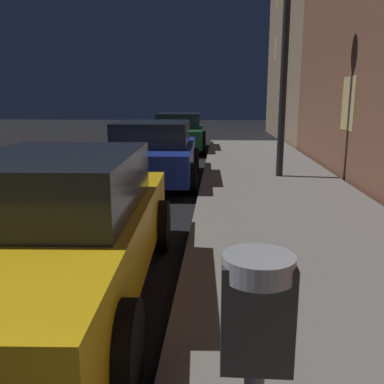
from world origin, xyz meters
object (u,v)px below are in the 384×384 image
at_px(car_yellow_cab, 58,229).
at_px(car_blue, 154,152).
at_px(parking_meter, 255,371).
at_px(street_lamp, 287,17).
at_px(car_green, 179,132).

bearing_deg(car_yellow_cab, car_blue, 89.98).
bearing_deg(parking_meter, car_yellow_cab, 121.54).
xyz_separation_m(parking_meter, street_lamp, (1.33, 8.76, 2.51)).
bearing_deg(car_green, car_blue, -89.98).
height_order(parking_meter, car_yellow_cab, parking_meter).
distance_m(car_yellow_cab, car_blue, 5.92).
bearing_deg(car_yellow_cab, street_lamp, 63.87).
bearing_deg(car_yellow_cab, car_green, 90.00).
bearing_deg(car_blue, parking_meter, -79.17).
relative_size(parking_meter, car_green, 0.32).
height_order(car_blue, car_green, same).
distance_m(car_blue, car_green, 6.16).
distance_m(car_yellow_cab, street_lamp, 7.40).
height_order(parking_meter, car_blue, parking_meter).
bearing_deg(car_blue, car_yellow_cab, -90.02).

